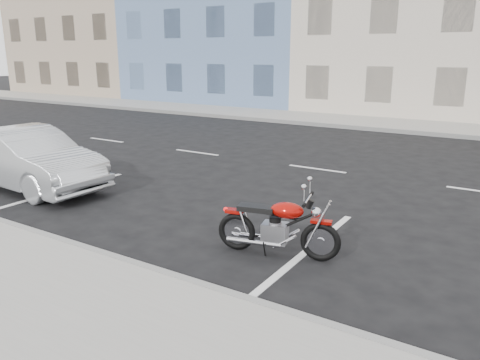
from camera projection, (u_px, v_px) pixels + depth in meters
The scene contains 6 objects.
ground at pixel (394, 179), 11.35m from camera, with size 120.00×120.00×0.00m, color black.
sidewalk_far at pixel (332, 120), 21.01m from camera, with size 80.00×3.40×0.15m, color gray.
curb_far at pixel (317, 124), 19.62m from camera, with size 80.00×0.12×0.16m, color gray.
bldg_far_west at pixel (118, 13), 36.49m from camera, with size 12.00×12.00×12.00m, color tan.
motorcycle at pixel (323, 233), 6.78m from camera, with size 1.86×0.75×0.95m.
sedan_silver at pixel (28, 159), 10.47m from camera, with size 1.44×4.13×1.36m, color #B6BABF.
Camera 1 is at (2.70, -11.26, 2.95)m, focal length 35.00 mm.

